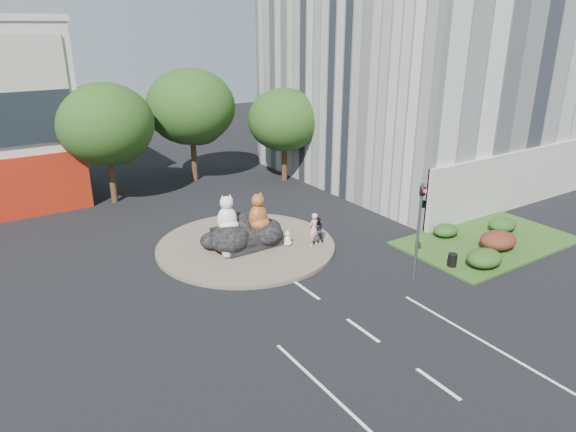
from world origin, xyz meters
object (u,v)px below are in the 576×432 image
kitten_white (288,238)px  pedestrian_dark (317,230)px  pedestrian_pink (314,229)px  cat_white (227,213)px  kitten_calico (226,249)px  cat_tabby (258,211)px  litter_bin (452,260)px

kitten_white → pedestrian_dark: (1.66, -0.54, 0.31)m
pedestrian_dark → pedestrian_pink: bearing=50.4°
cat_white → pedestrian_pink: bearing=-20.5°
kitten_calico → pedestrian_dark: (5.23, -0.99, 0.25)m
cat_white → pedestrian_pink: 4.86m
kitten_white → pedestrian_pink: pedestrian_pink is taller
cat_tabby → litter_bin: (7.00, -7.78, -1.71)m
kitten_white → pedestrian_dark: size_ratio=0.60×
cat_tabby → pedestrian_pink: 3.25m
cat_white → cat_tabby: 1.72m
cat_tabby → litter_bin: cat_tabby is taller
litter_bin → pedestrian_dark: bearing=123.8°
cat_tabby → kitten_calico: (-2.34, -0.65, -1.47)m
kitten_white → litter_bin: bearing=-99.1°
kitten_calico → kitten_white: 3.60m
cat_tabby → cat_white: bearing=148.1°
cat_tabby → kitten_calico: bearing=-176.1°
kitten_white → litter_bin: 8.83m
kitten_white → litter_bin: kitten_white is taller
cat_tabby → litter_bin: 10.60m
pedestrian_pink → pedestrian_dark: pedestrian_pink is taller
kitten_white → pedestrian_dark: bearing=-68.0°
cat_tabby → pedestrian_dark: cat_tabby is taller
pedestrian_pink → kitten_calico: bearing=-27.2°
pedestrian_dark → kitten_calico: bearing=11.2°
cat_white → kitten_white: size_ratio=2.38×
kitten_calico → pedestrian_dark: 5.32m
cat_tabby → kitten_white: (1.23, -1.10, -1.52)m
cat_white → kitten_white: cat_white is taller
pedestrian_dark → litter_bin: size_ratio=2.21×
kitten_calico → litter_bin: size_ratio=1.47×
kitten_calico → litter_bin: (9.34, -7.12, -0.24)m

